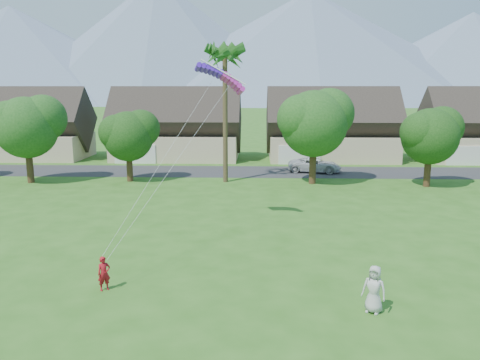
{
  "coord_description": "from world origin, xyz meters",
  "views": [
    {
      "loc": [
        0.85,
        -14.25,
        8.55
      ],
      "look_at": [
        0.0,
        10.0,
        3.8
      ],
      "focal_mm": 35.0,
      "sensor_mm": 36.0,
      "label": 1
    }
  ],
  "objects_px": {
    "watcher": "(374,289)",
    "kite_flyer": "(104,273)",
    "parafoil_kite": "(222,75)",
    "parked_car": "(315,165)"
  },
  "relations": [
    {
      "from": "watcher",
      "to": "parafoil_kite",
      "type": "distance_m",
      "value": 15.53
    },
    {
      "from": "kite_flyer",
      "to": "parked_car",
      "type": "distance_m",
      "value": 32.13
    },
    {
      "from": "watcher",
      "to": "kite_flyer",
      "type": "bearing_deg",
      "value": -158.1
    },
    {
      "from": "parked_car",
      "to": "parafoil_kite",
      "type": "distance_m",
      "value": 23.22
    },
    {
      "from": "parked_car",
      "to": "parafoil_kite",
      "type": "bearing_deg",
      "value": 168.53
    },
    {
      "from": "watcher",
      "to": "parked_car",
      "type": "distance_m",
      "value": 31.24
    },
    {
      "from": "watcher",
      "to": "parafoil_kite",
      "type": "xyz_separation_m",
      "value": [
        -6.67,
        11.24,
        8.39
      ]
    },
    {
      "from": "watcher",
      "to": "parafoil_kite",
      "type": "bearing_deg",
      "value": 151.03
    },
    {
      "from": "watcher",
      "to": "parked_car",
      "type": "xyz_separation_m",
      "value": [
        1.52,
        31.2,
        -0.19
      ]
    },
    {
      "from": "parked_car",
      "to": "parafoil_kite",
      "type": "xyz_separation_m",
      "value": [
        -8.18,
        -19.96,
        8.58
      ]
    }
  ]
}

